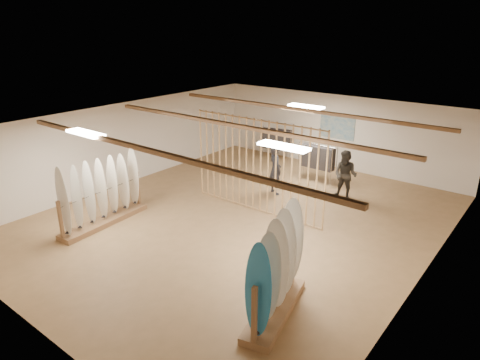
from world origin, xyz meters
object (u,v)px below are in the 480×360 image
Objects in this scene: rack_right at (275,282)px; clothing_rack_b at (318,157)px; shopper_b at (346,172)px; rack_left at (103,202)px; shopper_a at (275,167)px; clothing_rack_a at (276,139)px.

rack_right reaches higher than clothing_rack_b.
rack_left is at bearing -129.05° from shopper_b.
rack_right is at bearing -78.10° from shopper_b.
clothing_rack_b is (3.04, 6.66, 0.24)m from rack_left.
shopper_a is (-3.46, 5.20, 0.21)m from rack_right.
clothing_rack_b reaches higher than clothing_rack_a.
shopper_b is (1.99, 0.99, -0.03)m from shopper_a.
clothing_rack_b is at bearing 148.24° from shopper_b.
clothing_rack_a is 4.49m from shopper_b.
clothing_rack_a is at bearing -23.84° from shopper_a.
shopper_a is (2.49, 4.83, 0.26)m from rack_left.
shopper_b is at bearing -44.15° from clothing_rack_a.
clothing_rack_a is at bearing 155.42° from clothing_rack_b.
clothing_rack_b is 1.91m from shopper_a.
shopper_a is 1.03× the size of shopper_b.
shopper_b is at bearing -28.71° from clothing_rack_b.
rack_left is at bearing 96.11° from shopper_a.
rack_left is 7.93m from clothing_rack_a.
shopper_a reaches higher than clothing_rack_a.
shopper_b is at bearing 89.38° from rack_right.
shopper_a is at bearing -154.99° from shopper_b.
rack_right is 6.25m from shopper_a.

